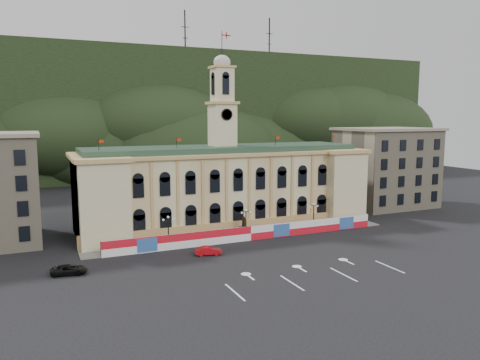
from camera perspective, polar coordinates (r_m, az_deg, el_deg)
name	(u,v)px	position (r m, az deg, el deg)	size (l,w,h in m)	color
ground	(295,265)	(68.71, 6.73, -10.31)	(260.00, 260.00, 0.00)	black
lane_markings	(314,276)	(64.69, 9.03, -11.51)	(26.00, 10.00, 0.02)	white
hill_ridge	(130,121)	(181.25, -13.30, 6.98)	(230.00, 80.00, 64.00)	black
city_hall	(223,186)	(91.19, -2.05, -0.70)	(56.20, 17.60, 37.10)	beige
side_building_right	(386,167)	(116.49, 17.36, 1.53)	(21.00, 17.00, 18.60)	tan
hoarding_fence	(251,233)	(81.19, 1.34, -6.50)	(50.00, 0.44, 2.50)	red
pavement	(244,236)	(83.82, 0.51, -6.87)	(56.00, 5.50, 0.16)	slate
statue	(244,230)	(83.77, 0.44, -6.10)	(1.40, 1.40, 3.72)	#595651
lamp_left	(168,228)	(77.82, -8.74, -5.84)	(1.96, 0.44, 5.15)	black
lamp_center	(246,221)	(82.45, 0.73, -4.98)	(1.96, 0.44, 5.15)	black
lamp_right	(314,214)	(89.06, 8.97, -4.12)	(1.96, 0.44, 5.15)	black
red_sedan	(208,251)	(73.14, -3.88, -8.60)	(4.25, 2.12, 1.34)	#BA0D14
black_suv	(69,270)	(68.40, -20.13, -10.24)	(5.06, 2.99, 1.32)	black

